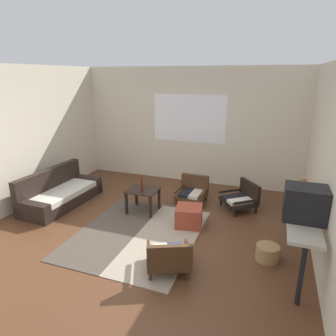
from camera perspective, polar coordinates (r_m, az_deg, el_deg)
ground_plane at (r=4.84m, az=-6.56°, el=-13.78°), size 7.80×7.80×0.00m
far_wall_with_window at (r=7.10m, az=4.18°, el=8.08°), size 5.60×0.13×2.70m
side_wall_right at (r=4.21m, az=29.39°, el=-0.74°), size 0.12×6.60×2.70m
side_wall_left at (r=6.17m, az=-28.48°, el=4.58°), size 0.12×6.60×2.70m
area_rug at (r=5.02m, az=-5.87°, el=-12.44°), size 1.91×2.32×0.01m
couch at (r=6.37m, az=-20.16°, el=-4.70°), size 0.79×1.74×0.71m
coffee_table at (r=5.62m, az=-4.87°, el=-5.08°), size 0.57×0.51×0.45m
armchair_by_window at (r=6.14m, az=4.75°, el=-4.33°), size 0.61×0.55×0.52m
armchair_striped_foreground at (r=4.05m, az=0.14°, el=-16.78°), size 0.75×0.74×0.50m
armchair_corner at (r=5.93m, az=14.03°, el=-5.46°), size 0.81×0.82×0.54m
ottoman_orange at (r=5.18m, az=4.05°, el=-9.23°), size 0.51×0.51×0.35m
console_shelf at (r=4.27m, az=24.24°, el=-8.98°), size 0.38×1.62×0.80m
crt_television at (r=3.99m, az=24.88°, el=-6.15°), size 0.49×0.39×0.42m
clay_vase at (r=4.56m, az=24.31°, el=-4.27°), size 0.18×0.18×0.34m
glass_bottle at (r=5.45m, az=-5.15°, el=-3.18°), size 0.06×0.06×0.32m
wicker_basket at (r=4.55m, az=18.61°, el=-15.22°), size 0.32×0.32×0.22m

